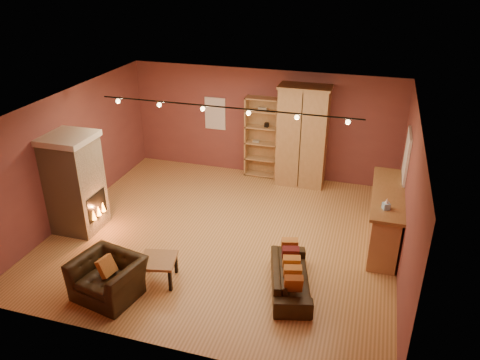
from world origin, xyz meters
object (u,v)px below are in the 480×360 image
(armoire, at_px, (302,136))
(loveseat, at_px, (291,272))
(bar_counter, at_px, (385,217))
(armchair, at_px, (107,272))
(fireplace, at_px, (75,183))
(bookcase, at_px, (262,136))
(coffee_table, at_px, (158,262))

(armoire, height_order, loveseat, armoire)
(bar_counter, height_order, armchair, bar_counter)
(bar_counter, distance_m, loveseat, 2.54)
(fireplace, relative_size, bookcase, 1.00)
(armoire, height_order, coffee_table, armoire)
(fireplace, xyz_separation_m, loveseat, (4.72, -0.74, -0.71))
(armoire, bearing_deg, fireplace, -139.56)
(fireplace, xyz_separation_m, bookcase, (3.06, 3.74, 0.02))
(fireplace, xyz_separation_m, coffee_table, (2.42, -1.21, -0.66))
(armchair, bearing_deg, loveseat, 31.20)
(fireplace, relative_size, armoire, 0.83)
(loveseat, bearing_deg, fireplace, 66.53)
(fireplace, xyz_separation_m, armoire, (4.14, 3.52, 0.22))
(armoire, height_order, armchair, armoire)
(bar_counter, relative_size, coffee_table, 3.25)
(bookcase, xyz_separation_m, bar_counter, (3.18, -2.46, -0.50))
(loveseat, bearing_deg, bar_counter, -51.47)
(bookcase, height_order, loveseat, bookcase)
(armchair, bearing_deg, bookcase, 88.29)
(bookcase, relative_size, bar_counter, 0.89)
(bar_counter, bearing_deg, loveseat, -126.96)
(armoire, bearing_deg, coffee_table, -109.95)
(bookcase, bearing_deg, fireplace, -129.31)
(armchair, distance_m, coffee_table, 0.89)
(loveseat, height_order, coffee_table, loveseat)
(loveseat, xyz_separation_m, coffee_table, (-2.31, -0.47, 0.05))
(fireplace, bearing_deg, loveseat, -8.95)
(bookcase, bearing_deg, bar_counter, -37.75)
(fireplace, height_order, loveseat, fireplace)
(fireplace, height_order, coffee_table, fireplace)
(armchair, relative_size, coffee_table, 1.64)
(armoire, xyz_separation_m, loveseat, (0.59, -4.27, -0.93))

